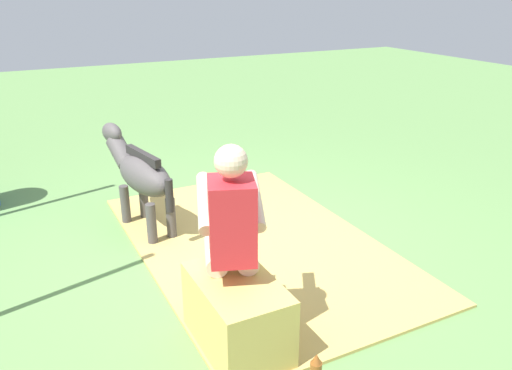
{
  "coord_description": "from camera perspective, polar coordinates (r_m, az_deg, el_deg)",
  "views": [
    {
      "loc": [
        -3.81,
        1.7,
        2.23
      ],
      "look_at": [
        0.03,
        -0.26,
        0.55
      ],
      "focal_mm": 36.17,
      "sensor_mm": 36.0,
      "label": 1
    }
  ],
  "objects": [
    {
      "name": "ground_plane",
      "position": [
        4.73,
        -2.7,
        -6.84
      ],
      "size": [
        24.0,
        24.0,
        0.0
      ],
      "primitive_type": "plane",
      "color": "#608C4C"
    },
    {
      "name": "hay_patch",
      "position": [
        4.76,
        0.01,
        -6.51
      ],
      "size": [
        3.23,
        2.02,
        0.02
      ],
      "primitive_type": "cube",
      "color": "tan",
      "rests_on": "ground"
    },
    {
      "name": "hay_bale",
      "position": [
        3.42,
        -2.12,
        -14.11
      ],
      "size": [
        0.77,
        0.47,
        0.49
      ],
      "primitive_type": "cube",
      "color": "tan",
      "rests_on": "ground"
    },
    {
      "name": "person_seated",
      "position": [
        3.3,
        -2.78,
        -5.14
      ],
      "size": [
        0.72,
        0.56,
        1.37
      ],
      "color": "beige",
      "rests_on": "ground"
    },
    {
      "name": "pony_standing",
      "position": [
        4.98,
        -12.68,
        1.27
      ],
      "size": [
        1.34,
        0.47,
        0.93
      ],
      "color": "#4C4747",
      "rests_on": "ground"
    }
  ]
}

